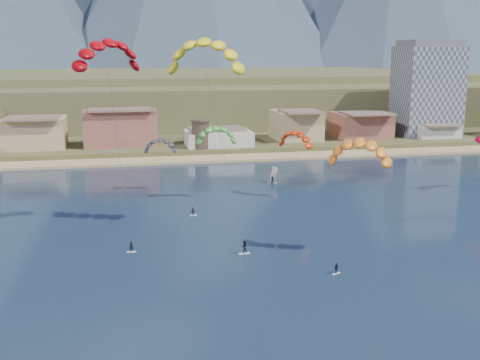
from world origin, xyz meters
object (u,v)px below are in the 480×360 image
Objects in this scene: kitesurfer_orange at (360,148)px; windsurfer at (273,178)px; apartment_tower at (427,89)px; kitesurfer_red at (107,50)px; watchtower at (201,134)px; kitesurfer_yellow at (205,51)px; kitesurfer_green at (216,133)px.

kitesurfer_orange is 53.25m from windsurfer.
apartment_tower reaches higher than kitesurfer_orange.
kitesurfer_red reaches higher than kitesurfer_orange.
kitesurfer_orange is at bearing -83.56° from watchtower.
apartment_tower is 82.02m from watchtower.
kitesurfer_green is at bearing 76.35° from kitesurfer_yellow.
kitesurfer_orange is (35.22, -18.47, -13.79)m from kitesurfer_red.
kitesurfer_orange is at bearing -40.09° from kitesurfer_yellow.
watchtower is 0.26× the size of kitesurfer_red.
kitesurfer_orange is at bearing -27.67° from kitesurfer_red.
watchtower is at bearing 96.44° from kitesurfer_orange.
apartment_tower is 109.58m from kitesurfer_green.
kitesurfer_orange is 1.07× the size of kitesurfer_green.
kitesurfer_red reaches higher than kitesurfer_green.
kitesurfer_orange is at bearing -90.79° from windsurfer.
apartment_tower is 1.68× the size of kitesurfer_orange.
windsurfer is at bearing -74.97° from watchtower.
windsurfer is (20.53, 34.36, -28.75)m from kitesurfer_yellow.
kitesurfer_green is at bearing -140.48° from apartment_tower.
windsurfer is at bearing -141.12° from apartment_tower.
watchtower is 93.68m from kitesurfer_orange.
apartment_tower is 89.99m from windsurfer.
apartment_tower is at bearing 40.06° from kitesurfer_red.
watchtower is 56.40m from kitesurfer_green.
apartment_tower is at bearing 39.52° from kitesurfer_green.
kitesurfer_green is 4.71× the size of windsurfer.
kitesurfer_yellow reaches higher than kitesurfer_green.
apartment_tower is 127.26m from kitesurfer_orange.
kitesurfer_yellow is at bearing -97.05° from watchtower.
kitesurfer_red is (-104.77, -88.10, 12.29)m from apartment_tower.
watchtower is (-80.00, -14.00, -11.45)m from apartment_tower.
watchtower is 81.65m from kitesurfer_red.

